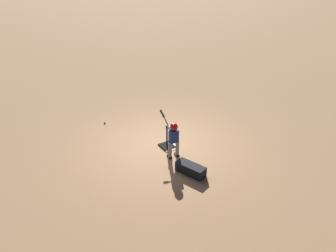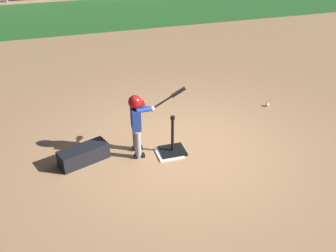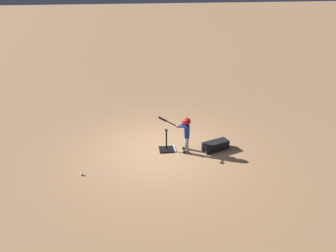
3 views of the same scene
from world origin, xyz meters
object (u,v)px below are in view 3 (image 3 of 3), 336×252
at_px(batting_tee, 166,147).
at_px(baseball, 81,174).
at_px(batter_child, 186,130).
at_px(equipment_bag, 215,146).

distance_m(batting_tee, baseball, 2.72).
bearing_deg(batting_tee, batter_child, 166.59).
bearing_deg(baseball, equipment_bag, -167.31).
height_order(batting_tee, equipment_bag, batting_tee).
relative_size(baseball, equipment_bag, 0.09).
height_order(batting_tee, batter_child, batter_child).
height_order(baseball, equipment_bag, equipment_bag).
height_order(batting_tee, baseball, batting_tee).
xyz_separation_m(batter_child, baseball, (3.06, 0.94, -0.68)).
bearing_deg(equipment_bag, baseball, -7.41).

